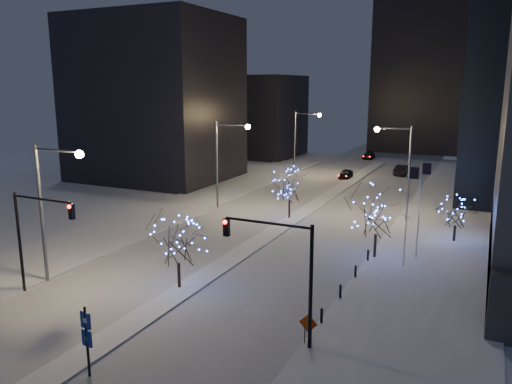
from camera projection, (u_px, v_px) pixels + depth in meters
The scene contains 25 objects.
ground at pixel (141, 319), 30.41m from camera, with size 160.00×160.00×0.00m, color silver.
road at pixel (320, 202), 61.35m from camera, with size 20.00×130.00×0.02m, color #B5BAC5.
median at pixel (307, 210), 56.91m from camera, with size 2.00×80.00×0.15m, color silver.
east_sidewalk at pixel (436, 255), 41.79m from camera, with size 10.00×90.00×0.15m, color silver.
west_sidewalk at pixel (153, 217), 53.94m from camera, with size 8.00×90.00×0.15m, color silver.
filler_west_near at pixel (155, 99), 75.00m from camera, with size 22.00×18.00×24.00m, color black.
filler_west_far at pixel (253, 116), 101.51m from camera, with size 18.00×16.00×16.00m, color black.
horizon_block at pixel (435, 52), 104.85m from camera, with size 24.00×14.00×42.00m, color black.
street_lamp_w_near at pixel (51, 196), 34.57m from camera, with size 4.40×0.56×10.00m.
street_lamp_w_mid at pixel (225, 153), 56.67m from camera, with size 4.40×0.56×10.00m.
street_lamp_w_far at pixel (301, 134), 78.77m from camera, with size 4.40×0.56×10.00m.
street_lamp_east at pixel (401, 160), 51.36m from camera, with size 3.90×0.56×10.00m.
traffic_signal_west at pixel (34, 228), 32.95m from camera, with size 5.26×0.43×7.00m.
traffic_signal_east at pixel (283, 262), 26.56m from camera, with size 5.26×0.43×7.00m.
flagpoles at pixel (414, 205), 39.06m from camera, with size 1.35×2.60×8.00m.
bollards at pixel (348, 281), 34.85m from camera, with size 0.16×12.16×0.90m.
car_near at pixel (346, 174), 76.86m from camera, with size 1.62×4.04×1.38m, color black.
car_mid at pixel (403, 170), 79.68m from camera, with size 1.74×4.98×1.64m, color black.
car_far at pixel (369, 155), 97.47m from camera, with size 1.89×4.65×1.35m, color black.
holiday_tree_median_near at pixel (178, 241), 34.25m from camera, with size 4.82×4.82×5.28m.
holiday_tree_median_far at pixel (290, 185), 52.65m from camera, with size 4.66×4.66×5.48m.
holiday_tree_plaza_near at pixel (377, 214), 40.35m from camera, with size 6.02×6.02×5.73m.
holiday_tree_plaza_far at pixel (456, 213), 44.86m from camera, with size 3.88×3.88×4.05m.
wayfinding_sign at pixel (87, 334), 23.97m from camera, with size 0.65×0.17×3.66m.
construction_sign at pixel (308, 326), 27.00m from camera, with size 1.07×0.06×1.76m.
Camera 1 is at (18.41, -22.41, 13.94)m, focal length 35.00 mm.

